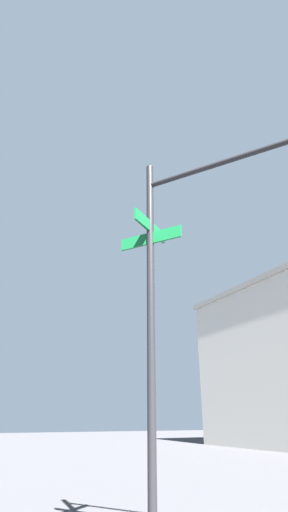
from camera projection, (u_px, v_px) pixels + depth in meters
name	position (u px, v px, depth m)	size (l,w,h in m)	color
traffic_signal_near	(233.00, 235.00, 5.30)	(3.13, 2.32, 5.91)	black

